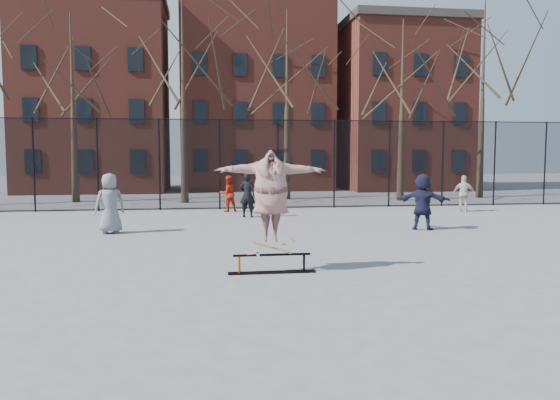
{
  "coord_description": "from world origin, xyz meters",
  "views": [
    {
      "loc": [
        -2.12,
        -11.25,
        2.51
      ],
      "look_at": [
        -0.32,
        1.5,
        1.39
      ],
      "focal_mm": 35.0,
      "sensor_mm": 36.0,
      "label": 1
    }
  ],
  "objects": [
    {
      "name": "skateboard",
      "position": [
        -0.73,
        -0.08,
        0.46
      ],
      "size": [
        0.91,
        0.22,
        0.11
      ],
      "primitive_type": null,
      "color": "#9F743F",
      "rests_on": "skate_rail"
    },
    {
      "name": "ground",
      "position": [
        0.0,
        0.0,
        0.0
      ],
      "size": [
        100.0,
        100.0,
        0.0
      ],
      "primitive_type": "plane",
      "color": "slate"
    },
    {
      "name": "bystander_white",
      "position": [
        8.89,
        10.59,
        0.77
      ],
      "size": [
        0.98,
        0.78,
        1.55
      ],
      "primitive_type": "imported",
      "rotation": [
        0.0,
        0.0,
        2.62
      ],
      "color": "beige",
      "rests_on": "ground"
    },
    {
      "name": "bystander_black",
      "position": [
        -0.42,
        9.85,
        0.87
      ],
      "size": [
        0.74,
        0.61,
        1.75
      ],
      "primitive_type": "imported",
      "rotation": [
        0.0,
        0.0,
        2.8
      ],
      "color": "black",
      "rests_on": "ground"
    },
    {
      "name": "skate_rail",
      "position": [
        -0.71,
        -0.08,
        0.16
      ],
      "size": [
        1.84,
        0.28,
        0.41
      ],
      "color": "black",
      "rests_on": "ground"
    },
    {
      "name": "fence",
      "position": [
        -0.01,
        13.0,
        2.05
      ],
      "size": [
        34.03,
        0.07,
        4.0
      ],
      "color": "black",
      "rests_on": "ground"
    },
    {
      "name": "skater",
      "position": [
        -0.73,
        -0.08,
        1.47
      ],
      "size": [
        2.38,
        0.78,
        1.9
      ],
      "primitive_type": "imported",
      "rotation": [
        0.0,
        0.0,
        -0.06
      ],
      "color": "#693484",
      "rests_on": "skateboard"
    },
    {
      "name": "rowhouses",
      "position": [
        0.72,
        26.0,
        6.06
      ],
      "size": [
        29.0,
        7.0,
        13.0
      ],
      "color": "brown",
      "rests_on": "ground"
    },
    {
      "name": "bystander_grey",
      "position": [
        -5.0,
        6.18,
        0.94
      ],
      "size": [
        1.08,
        0.9,
        1.88
      ],
      "primitive_type": "imported",
      "rotation": [
        0.0,
        0.0,
        3.53
      ],
      "color": "slate",
      "rests_on": "ground"
    },
    {
      "name": "bystander_red",
      "position": [
        -1.08,
        12.0,
        0.77
      ],
      "size": [
        0.91,
        0.81,
        1.54
      ],
      "primitive_type": "imported",
      "rotation": [
        0.0,
        0.0,
        3.5
      ],
      "color": "#B82410",
      "rests_on": "ground"
    },
    {
      "name": "bystander_navy",
      "position": [
        4.96,
        5.61,
        0.92
      ],
      "size": [
        1.76,
        1.28,
        1.84
      ],
      "primitive_type": "imported",
      "rotation": [
        0.0,
        0.0,
        2.66
      ],
      "color": "#1B1D37",
      "rests_on": "ground"
    },
    {
      "name": "tree_row",
      "position": [
        -0.25,
        17.15,
        7.36
      ],
      "size": [
        33.66,
        7.46,
        10.67
      ],
      "color": "black",
      "rests_on": "ground"
    }
  ]
}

